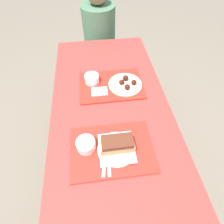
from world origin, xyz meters
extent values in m
plane|color=#706656|center=(0.00, 0.00, 0.00)|extent=(12.00, 12.00, 0.00)
cube|color=maroon|center=(0.00, 0.00, 0.73)|extent=(0.77, 1.79, 0.04)
cylinder|color=maroon|center=(-0.32, 0.81, 0.36)|extent=(0.07, 0.07, 0.71)
cylinder|color=maroon|center=(0.32, 0.81, 0.36)|extent=(0.07, 0.07, 0.71)
cube|color=maroon|center=(0.00, 1.11, 0.42)|extent=(0.73, 0.28, 0.04)
cylinder|color=maroon|center=(-0.30, 1.11, 0.20)|extent=(0.06, 0.06, 0.40)
cylinder|color=maroon|center=(0.30, 1.11, 0.20)|extent=(0.06, 0.06, 0.40)
cube|color=red|center=(-0.03, -0.22, 0.76)|extent=(0.45, 0.32, 0.01)
cube|color=red|center=(0.03, 0.27, 0.76)|extent=(0.45, 0.32, 0.01)
cylinder|color=silver|center=(-0.17, -0.19, 0.79)|extent=(0.10, 0.10, 0.06)
cylinder|color=beige|center=(-0.17, -0.19, 0.81)|extent=(0.09, 0.09, 0.01)
cylinder|color=beige|center=(-0.01, -0.23, 0.77)|extent=(0.21, 0.21, 0.01)
cube|color=silver|center=(-0.01, -0.23, 0.77)|extent=(0.19, 0.19, 0.01)
cube|color=tan|center=(-0.01, -0.23, 0.81)|extent=(0.17, 0.08, 0.05)
cube|color=#562819|center=(-0.01, -0.23, 0.85)|extent=(0.16, 0.08, 0.03)
cube|color=white|center=(-0.08, -0.28, 0.76)|extent=(0.05, 0.17, 0.00)
cube|color=white|center=(-0.05, -0.28, 0.76)|extent=(0.03, 0.17, 0.00)
cylinder|color=silver|center=(-0.11, 0.32, 0.79)|extent=(0.10, 0.10, 0.06)
cylinder|color=beige|center=(-0.11, 0.32, 0.81)|extent=(0.09, 0.09, 0.01)
cylinder|color=beige|center=(0.13, 0.26, 0.77)|extent=(0.24, 0.24, 0.01)
sphere|color=#42140C|center=(0.18, 0.25, 0.79)|extent=(0.04, 0.04, 0.04)
sphere|color=#42140C|center=(0.13, 0.30, 0.79)|extent=(0.04, 0.04, 0.04)
sphere|color=#42140C|center=(0.10, 0.26, 0.79)|extent=(0.04, 0.04, 0.04)
sphere|color=#42140C|center=(0.13, 0.21, 0.79)|extent=(0.04, 0.04, 0.04)
cube|color=white|center=(-0.06, 0.21, 0.77)|extent=(0.11, 0.08, 0.01)
cylinder|color=#477051|center=(0.01, 1.11, 0.70)|extent=(0.32, 0.32, 0.53)
camera|label=1|loc=(-0.08, -0.64, 1.63)|focal=28.00mm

